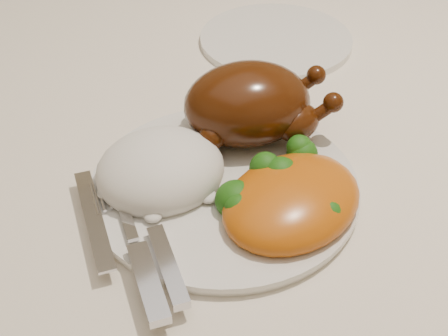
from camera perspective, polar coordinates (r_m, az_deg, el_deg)
dining_table at (r=0.82m, az=-4.21°, el=0.64°), size 1.60×0.90×0.76m
tablecloth at (r=0.77m, az=-4.47°, el=4.86°), size 1.73×1.03×0.18m
dinner_plate at (r=0.61m, az=-0.00°, el=-1.84°), size 0.27×0.27×0.01m
side_plate at (r=0.86m, az=4.76°, el=11.61°), size 0.27×0.27×0.01m
roast_chicken at (r=0.65m, az=2.51°, el=5.90°), size 0.18×0.15×0.08m
rice_mound at (r=0.61m, az=-5.83°, el=-0.23°), size 0.14×0.13×0.07m
mac_and_cheese at (r=0.58m, az=6.16°, el=-2.51°), size 0.16×0.13×0.05m
cutlery at (r=0.54m, az=-7.78°, el=-7.75°), size 0.07×0.20×0.01m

